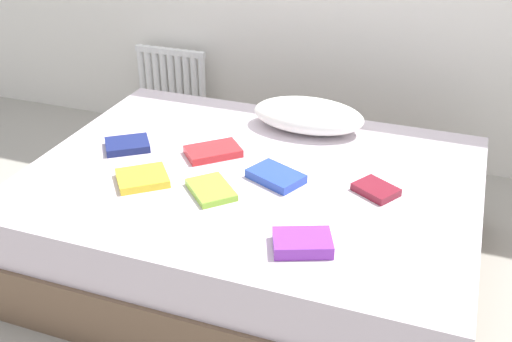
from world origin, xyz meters
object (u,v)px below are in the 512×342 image
(textbook_yellow, at_px, (142,178))
(textbook_navy, at_px, (127,145))
(textbook_blue, at_px, (276,176))
(textbook_red, at_px, (213,151))
(pillow, at_px, (308,115))
(textbook_maroon, at_px, (376,190))
(textbook_purple, at_px, (302,243))
(bed, at_px, (252,220))
(textbook_lime, at_px, (211,190))
(radiator, at_px, (172,84))

(textbook_yellow, distance_m, textbook_navy, 0.34)
(textbook_blue, xyz_separation_m, textbook_navy, (-0.76, 0.05, -0.00))
(textbook_yellow, bearing_deg, textbook_red, 22.24)
(pillow, relative_size, textbook_maroon, 3.31)
(textbook_maroon, xyz_separation_m, textbook_purple, (-0.18, -0.48, 0.01))
(bed, height_order, textbook_purple, textbook_purple)
(textbook_maroon, relative_size, textbook_yellow, 0.81)
(textbook_maroon, bearing_deg, textbook_yellow, -134.43)
(pillow, bearing_deg, textbook_yellow, -124.63)
(pillow, distance_m, textbook_red, 0.55)
(textbook_maroon, bearing_deg, textbook_blue, -143.45)
(textbook_yellow, xyz_separation_m, textbook_blue, (0.54, 0.21, 0.00))
(pillow, relative_size, textbook_yellow, 2.69)
(textbook_maroon, xyz_separation_m, textbook_lime, (-0.65, -0.23, -0.00))
(textbook_yellow, height_order, textbook_purple, textbook_purple)
(textbook_navy, bearing_deg, textbook_red, -24.77)
(textbook_maroon, height_order, textbook_blue, textbook_blue)
(radiator, relative_size, textbook_maroon, 2.87)
(radiator, xyz_separation_m, textbook_lime, (0.92, -1.42, 0.16))
(textbook_maroon, bearing_deg, textbook_lime, -129.19)
(textbook_red, distance_m, textbook_purple, 0.82)
(bed, xyz_separation_m, textbook_yellow, (-0.42, -0.24, 0.27))
(radiator, xyz_separation_m, textbook_purple, (1.39, -1.67, 0.17))
(radiator, bearing_deg, bed, -49.65)
(radiator, distance_m, textbook_yellow, 1.57)
(pillow, relative_size, textbook_purple, 2.68)
(pillow, height_order, textbook_yellow, pillow)
(bed, height_order, textbook_navy, textbook_navy)
(bed, distance_m, textbook_blue, 0.30)
(textbook_red, bearing_deg, textbook_maroon, -48.12)
(bed, relative_size, textbook_purple, 9.44)
(radiator, distance_m, textbook_navy, 1.25)
(textbook_red, height_order, textbook_yellow, textbook_red)
(pillow, height_order, textbook_purple, pillow)
(bed, xyz_separation_m, radiator, (-1.02, 1.20, 0.11))
(textbook_maroon, height_order, textbook_lime, textbook_maroon)
(textbook_red, distance_m, textbook_blue, 0.37)
(radiator, relative_size, pillow, 0.87)
(textbook_red, height_order, textbook_lime, textbook_red)
(pillow, xyz_separation_m, textbook_purple, (0.26, -0.99, -0.05))
(textbook_red, xyz_separation_m, textbook_purple, (0.60, -0.56, 0.01))
(textbook_red, bearing_deg, radiator, 83.43)
(textbook_blue, bearing_deg, textbook_navy, -159.26)
(radiator, bearing_deg, textbook_maroon, -37.17)
(pillow, bearing_deg, textbook_red, -128.35)
(bed, distance_m, textbook_lime, 0.36)
(radiator, relative_size, textbook_blue, 2.14)
(textbook_maroon, bearing_deg, radiator, 173.80)
(bed, relative_size, textbook_maroon, 11.66)
(pillow, xyz_separation_m, textbook_yellow, (-0.53, -0.76, -0.06))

